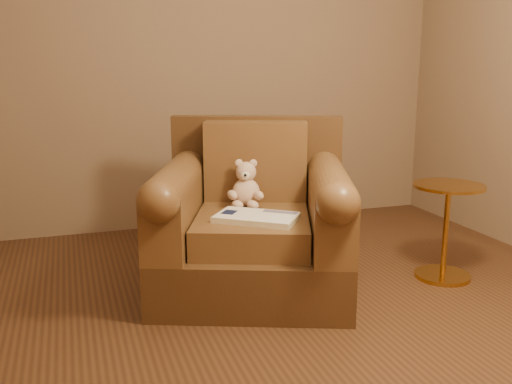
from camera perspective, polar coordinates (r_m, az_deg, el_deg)
name	(u,v)px	position (r m, az deg, el deg)	size (l,w,h in m)	color
floor	(295,323)	(3.02, 3.96, -12.96)	(4.00, 4.00, 0.00)	#4C2D1A
armchair	(253,225)	(3.37, -0.26, -3.28)	(1.39, 1.36, 0.98)	#4D3119
teddy_bear	(246,189)	(3.41, -1.03, 0.35)	(0.21, 0.24, 0.29)	beige
guidebook	(256,218)	(3.12, 0.03, -2.57)	(0.51, 0.47, 0.04)	beige
side_table	(446,228)	(3.70, 18.45, -3.45)	(0.43, 0.43, 0.60)	#C08834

